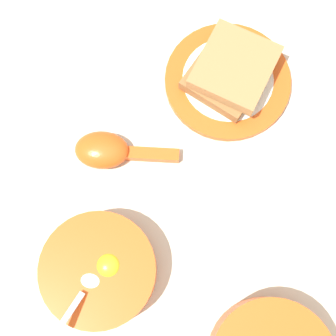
{
  "coord_description": "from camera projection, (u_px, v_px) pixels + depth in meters",
  "views": [
    {
      "loc": [
        0.09,
        0.08,
        0.62
      ],
      "look_at": [
        0.12,
        -0.08,
        0.02
      ],
      "focal_mm": 50.0,
      "sensor_mm": 36.0,
      "label": 1
    }
  ],
  "objects": [
    {
      "name": "ground_plane",
      "position": [
        247.0,
        248.0,
        0.61
      ],
      "size": [
        3.0,
        3.0,
        0.0
      ],
      "primitive_type": "plane",
      "color": "beige"
    },
    {
      "name": "toast_sandwich",
      "position": [
        231.0,
        70.0,
        0.64
      ],
      "size": [
        0.13,
        0.13,
        0.04
      ],
      "color": "brown",
      "rests_on": "toast_plate"
    },
    {
      "name": "soup_spoon",
      "position": [
        108.0,
        151.0,
        0.63
      ],
      "size": [
        0.14,
        0.06,
        0.03
      ],
      "color": "#DB5119",
      "rests_on": "ground_plane"
    },
    {
      "name": "toast_plate",
      "position": [
        228.0,
        81.0,
        0.67
      ],
      "size": [
        0.18,
        0.18,
        0.01
      ],
      "color": "#DB5119",
      "rests_on": "ground_plane"
    },
    {
      "name": "egg_bowl",
      "position": [
        99.0,
        270.0,
        0.58
      ],
      "size": [
        0.14,
        0.15,
        0.08
      ],
      "color": "#DB5119",
      "rests_on": "ground_plane"
    }
  ]
}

